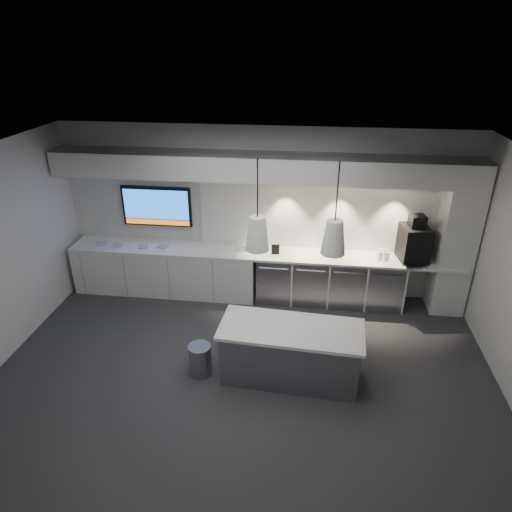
# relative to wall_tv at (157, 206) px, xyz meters

# --- Properties ---
(floor) EXTENTS (7.00, 7.00, 0.00)m
(floor) POSITION_rel_wall_tv_xyz_m (1.90, -2.45, -1.56)
(floor) COLOR #303033
(floor) RESTS_ON ground
(ceiling) EXTENTS (7.00, 7.00, 0.00)m
(ceiling) POSITION_rel_wall_tv_xyz_m (1.90, -2.45, 1.44)
(ceiling) COLOR black
(ceiling) RESTS_ON wall_back
(wall_back) EXTENTS (7.00, 0.00, 7.00)m
(wall_back) POSITION_rel_wall_tv_xyz_m (1.90, 0.05, -0.06)
(wall_back) COLOR silver
(wall_back) RESTS_ON floor
(wall_front) EXTENTS (7.00, 0.00, 7.00)m
(wall_front) POSITION_rel_wall_tv_xyz_m (1.90, -4.95, -0.06)
(wall_front) COLOR silver
(wall_front) RESTS_ON floor
(back_counter) EXTENTS (6.80, 0.65, 0.04)m
(back_counter) POSITION_rel_wall_tv_xyz_m (1.90, -0.27, -0.68)
(back_counter) COLOR white
(back_counter) RESTS_ON left_base_cabinets
(left_base_cabinets) EXTENTS (3.30, 0.63, 0.86)m
(left_base_cabinets) POSITION_rel_wall_tv_xyz_m (0.15, -0.27, -1.13)
(left_base_cabinets) COLOR white
(left_base_cabinets) RESTS_ON floor
(fridge_unit_a) EXTENTS (0.60, 0.61, 0.85)m
(fridge_unit_a) POSITION_rel_wall_tv_xyz_m (2.15, -0.27, -1.13)
(fridge_unit_a) COLOR gray
(fridge_unit_a) RESTS_ON floor
(fridge_unit_b) EXTENTS (0.60, 0.61, 0.85)m
(fridge_unit_b) POSITION_rel_wall_tv_xyz_m (2.78, -0.27, -1.13)
(fridge_unit_b) COLOR gray
(fridge_unit_b) RESTS_ON floor
(fridge_unit_c) EXTENTS (0.60, 0.61, 0.85)m
(fridge_unit_c) POSITION_rel_wall_tv_xyz_m (3.41, -0.27, -1.13)
(fridge_unit_c) COLOR gray
(fridge_unit_c) RESTS_ON floor
(fridge_unit_d) EXTENTS (0.60, 0.61, 0.85)m
(fridge_unit_d) POSITION_rel_wall_tv_xyz_m (4.04, -0.27, -1.13)
(fridge_unit_d) COLOR gray
(fridge_unit_d) RESTS_ON floor
(backsplash) EXTENTS (4.60, 0.03, 1.30)m
(backsplash) POSITION_rel_wall_tv_xyz_m (3.10, 0.03, -0.01)
(backsplash) COLOR white
(backsplash) RESTS_ON wall_back
(soffit) EXTENTS (6.90, 0.60, 0.40)m
(soffit) POSITION_rel_wall_tv_xyz_m (1.90, -0.25, 0.84)
(soffit) COLOR white
(soffit) RESTS_ON wall_back
(column) EXTENTS (0.55, 0.55, 2.60)m
(column) POSITION_rel_wall_tv_xyz_m (5.10, -0.25, -0.26)
(column) COLOR white
(column) RESTS_ON floor
(wall_tv) EXTENTS (1.25, 0.07, 0.72)m
(wall_tv) POSITION_rel_wall_tv_xyz_m (0.00, 0.00, 0.00)
(wall_tv) COLOR black
(wall_tv) RESTS_ON wall_back
(island) EXTENTS (1.96, 0.94, 0.81)m
(island) POSITION_rel_wall_tv_xyz_m (2.55, -2.36, -1.15)
(island) COLOR gray
(island) RESTS_ON floor
(bin) EXTENTS (0.42, 0.42, 0.45)m
(bin) POSITION_rel_wall_tv_xyz_m (1.30, -2.43, -1.33)
(bin) COLOR gray
(bin) RESTS_ON floor
(coffee_machine) EXTENTS (0.51, 0.66, 0.79)m
(coffee_machine) POSITION_rel_wall_tv_xyz_m (4.44, -0.25, -0.33)
(coffee_machine) COLOR black
(coffee_machine) RESTS_ON back_counter
(sign_black) EXTENTS (0.14, 0.03, 0.18)m
(sign_black) POSITION_rel_wall_tv_xyz_m (2.16, -0.32, -0.57)
(sign_black) COLOR black
(sign_black) RESTS_ON back_counter
(sign_white) EXTENTS (0.18, 0.03, 0.14)m
(sign_white) POSITION_rel_wall_tv_xyz_m (1.55, -0.31, -0.59)
(sign_white) COLOR white
(sign_white) RESTS_ON back_counter
(cup_cluster) EXTENTS (0.18, 0.18, 0.15)m
(cup_cluster) POSITION_rel_wall_tv_xyz_m (3.97, -0.29, -0.58)
(cup_cluster) COLOR white
(cup_cluster) RESTS_ON back_counter
(tray_a) EXTENTS (0.19, 0.19, 0.02)m
(tray_a) POSITION_rel_wall_tv_xyz_m (-1.01, -0.29, -0.65)
(tray_a) COLOR #AAAAAA
(tray_a) RESTS_ON back_counter
(tray_b) EXTENTS (0.20, 0.20, 0.02)m
(tray_b) POSITION_rel_wall_tv_xyz_m (-0.67, -0.33, -0.65)
(tray_b) COLOR #AAAAAA
(tray_b) RESTS_ON back_counter
(tray_c) EXTENTS (0.19, 0.19, 0.02)m
(tray_c) POSITION_rel_wall_tv_xyz_m (-0.20, -0.33, -0.65)
(tray_c) COLOR #AAAAAA
(tray_c) RESTS_ON back_counter
(tray_d) EXTENTS (0.19, 0.19, 0.02)m
(tray_d) POSITION_rel_wall_tv_xyz_m (0.14, -0.28, -0.65)
(tray_d) COLOR #AAAAAA
(tray_d) RESTS_ON back_counter
(pendant_left) EXTENTS (0.30, 0.30, 1.12)m
(pendant_left) POSITION_rel_wall_tv_xyz_m (2.09, -2.36, 0.59)
(pendant_left) COLOR white
(pendant_left) RESTS_ON ceiling
(pendant_right) EXTENTS (0.30, 0.30, 1.12)m
(pendant_right) POSITION_rel_wall_tv_xyz_m (3.01, -2.36, 0.59)
(pendant_right) COLOR white
(pendant_right) RESTS_ON ceiling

